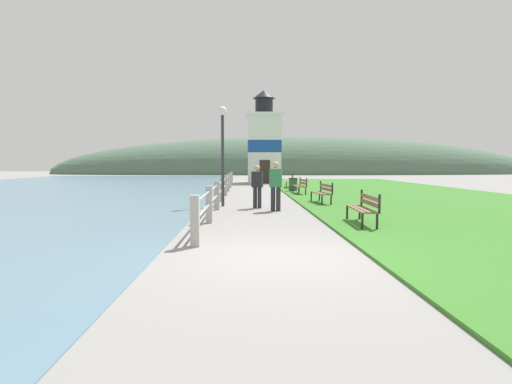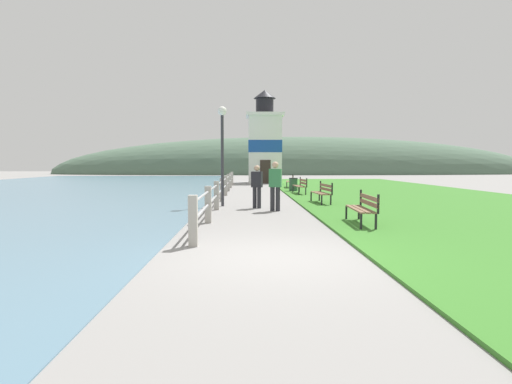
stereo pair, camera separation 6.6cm
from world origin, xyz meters
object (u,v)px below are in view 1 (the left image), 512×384
Objects in this scene: person_by_railing at (276,184)px; trash_bin at (293,185)px; park_bench_near at (364,206)px; park_bench_by_lighthouse at (290,180)px; lamp_post at (223,137)px; lighthouse at (264,144)px; person_strolling at (257,185)px; park_bench_midway at (323,191)px; park_bench_far at (301,185)px.

trash_bin is at bearing 2.63° from person_by_railing.
park_bench_by_lighthouse is (-0.14, 16.49, 0.00)m from park_bench_near.
lamp_post reaches higher than trash_bin.
park_bench_by_lighthouse is 12.19m from lamp_post.
park_bench_by_lighthouse is 3.35m from trash_bin.
person_strolling is at bearing -93.48° from lighthouse.
park_bench_by_lighthouse is 8.60m from lighthouse.
lighthouse reaches higher than park_bench_midway.
lighthouse is at bearing 11.57° from person_by_railing.
park_bench_near is at bearing 85.48° from park_bench_midway.
park_bench_near reaches higher than trash_bin.
trash_bin is at bearing 91.92° from park_bench_by_lighthouse.
person_by_railing is (-0.59, -20.97, -2.49)m from lighthouse.
person_strolling is at bearing 22.53° from park_bench_midway.
park_bench_midway is 3.16m from person_strolling.
trash_bin is at bearing -91.64° from park_bench_midway.
park_bench_far is 0.23× the size of lighthouse.
person_strolling is (-2.65, -12.08, 0.35)m from park_bench_by_lighthouse.
park_bench_by_lighthouse is at bearing -93.70° from park_bench_midway.
person_strolling is (-2.59, -6.61, 0.35)m from park_bench_far.
park_bench_far is 13.82m from lighthouse.
trash_bin is (-0.16, 2.13, -0.12)m from park_bench_far.
person_strolling is (-2.80, -1.43, 0.35)m from park_bench_midway.
lamp_post is at bearing 52.86° from park_bench_far.
park_bench_far is at bearing -1.37° from person_by_railing.
person_strolling is at bearing -54.98° from park_bench_near.
park_bench_midway is at bearing 89.25° from park_bench_far.
trash_bin is 9.11m from lamp_post.
person_by_railing reaches higher than park_bench_near.
park_bench_near is 1.00× the size of park_bench_far.
park_bench_near and park_bench_far have the same top height.
person_strolling is 0.92× the size of person_by_railing.
lighthouse is 9.63× the size of trash_bin.
lighthouse is 11.76m from trash_bin.
park_bench_near is 5.23m from person_strolling.
lighthouse is at bearing 17.18° from person_strolling.
lamp_post reaches higher than person_strolling.
park_bench_by_lighthouse is 2.29× the size of trash_bin.
person_strolling is 1.95× the size of trash_bin.
park_bench_near is 13.16m from trash_bin.
lighthouse reaches higher than lamp_post.
park_bench_midway is at bearing -29.40° from person_by_railing.
lamp_post reaches higher than park_bench_near.
lamp_post is (-4.15, -0.64, 2.20)m from park_bench_midway.
park_bench_midway is 0.95× the size of park_bench_by_lighthouse.
lighthouse reaches higher than person_strolling.
park_bench_midway is at bearing 8.81° from lamp_post.
person_by_railing is (-2.02, -13.01, 0.42)m from park_bench_by_lighthouse.
park_bench_near and park_bench_by_lighthouse have the same top height.
park_bench_near is 1.03× the size of park_bench_midway.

